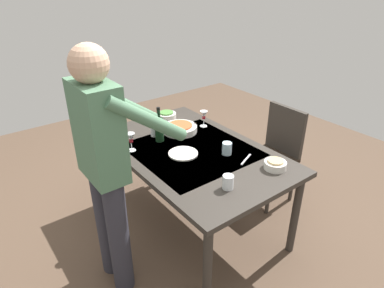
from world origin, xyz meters
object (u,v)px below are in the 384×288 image
(water_cup_near_left, at_px, (113,126))
(water_cup_far_right, at_px, (228,182))
(wine_glass_right, at_px, (204,116))
(side_bowl_salad, at_px, (167,115))
(chair_near, at_px, (276,148))
(wine_bottle, at_px, (159,129))
(dining_table, at_px, (192,157))
(serving_bowl_pasta, at_px, (180,128))
(side_bowl_bread, at_px, (275,164))
(wine_glass_left, at_px, (131,139))
(dinner_plate_near, at_px, (183,153))
(water_cup_far_left, at_px, (154,131))
(person_server, at_px, (106,163))
(water_cup_near_right, at_px, (227,148))

(water_cup_near_left, bearing_deg, water_cup_far_right, -170.17)
(wine_glass_right, distance_m, side_bowl_salad, 0.40)
(chair_near, bearing_deg, wine_bottle, 66.90)
(dining_table, xyz_separation_m, water_cup_near_left, (0.68, 0.35, 0.12))
(water_cup_near_left, bearing_deg, serving_bowl_pasta, -126.77)
(water_cup_far_right, relative_size, side_bowl_bread, 0.60)
(side_bowl_salad, bearing_deg, side_bowl_bread, -174.59)
(wine_glass_left, xyz_separation_m, wine_glass_right, (0.01, -0.74, 0.00))
(serving_bowl_pasta, relative_size, dinner_plate_near, 1.30)
(water_cup_far_left, distance_m, dinner_plate_near, 0.42)
(person_server, bearing_deg, side_bowl_bread, -112.98)
(dining_table, bearing_deg, side_bowl_bread, -152.73)
(wine_glass_right, xyz_separation_m, water_cup_near_right, (-0.51, 0.18, -0.06))
(wine_glass_left, height_order, side_bowl_salad, wine_glass_left)
(chair_near, bearing_deg, wine_glass_right, 51.30)
(side_bowl_salad, xyz_separation_m, side_bowl_bread, (-1.23, -0.12, 0.00))
(serving_bowl_pasta, relative_size, side_bowl_bread, 1.88)
(wine_bottle, height_order, water_cup_near_left, wine_bottle)
(wine_glass_right, bearing_deg, side_bowl_salad, 24.91)
(dining_table, bearing_deg, water_cup_near_right, -142.07)
(chair_near, xyz_separation_m, water_cup_near_left, (0.82, 1.24, 0.27))
(chair_near, bearing_deg, dining_table, 80.99)
(water_cup_near_left, height_order, water_cup_far_left, water_cup_near_left)
(wine_glass_left, distance_m, side_bowl_bread, 1.11)
(water_cup_near_left, bearing_deg, dinner_plate_near, -160.20)
(wine_glass_left, relative_size, side_bowl_salad, 0.84)
(serving_bowl_pasta, bearing_deg, dinner_plate_near, 148.07)
(water_cup_near_left, xyz_separation_m, serving_bowl_pasta, (-0.35, -0.47, -0.02))
(water_cup_far_left, bearing_deg, water_cup_near_right, -156.05)
(wine_bottle, height_order, side_bowl_bread, wine_bottle)
(water_cup_far_right, relative_size, serving_bowl_pasta, 0.32)
(wine_glass_left, relative_size, side_bowl_bread, 0.94)
(dining_table, height_order, wine_glass_left, wine_glass_left)
(person_server, relative_size, wine_glass_left, 11.19)
(chair_near, relative_size, side_bowl_salad, 5.06)
(water_cup_near_left, bearing_deg, water_cup_near_right, -149.86)
(water_cup_far_left, bearing_deg, water_cup_near_left, 41.34)
(water_cup_near_left, distance_m, side_bowl_salad, 0.54)
(wine_glass_right, xyz_separation_m, water_cup_near_left, (0.39, 0.70, -0.05))
(wine_glass_left, height_order, side_bowl_bread, wine_glass_left)
(wine_glass_right, relative_size, water_cup_far_left, 1.57)
(person_server, xyz_separation_m, water_cup_near_left, (0.81, -0.42, -0.16))
(serving_bowl_pasta, bearing_deg, wine_glass_left, 96.23)
(water_cup_far_right, bearing_deg, wine_glass_left, 16.87)
(person_server, height_order, dinner_plate_near, person_server)
(water_cup_far_left, bearing_deg, side_bowl_salad, -49.23)
(water_cup_near_right, relative_size, side_bowl_salad, 0.54)
(dinner_plate_near, bearing_deg, chair_near, -97.08)
(wine_bottle, xyz_separation_m, wine_glass_left, (-0.01, 0.27, -0.01))
(water_cup_near_right, height_order, side_bowl_bread, water_cup_near_right)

